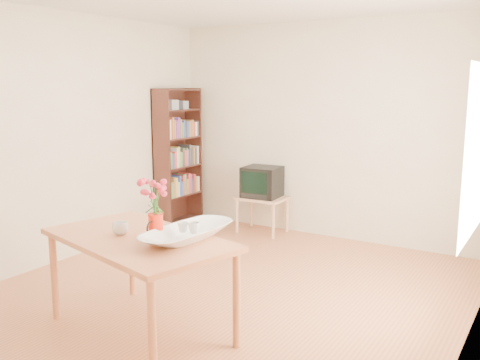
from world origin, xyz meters
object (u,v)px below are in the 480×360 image
Objects in this scene: pitcher at (156,227)px; mug at (120,228)px; bowl at (187,205)px; television at (263,181)px; table at (139,247)px.

pitcher is 1.67× the size of mug.
television is at bearing 108.32° from bowl.
mug is (-0.29, -0.06, -0.04)m from pitcher.
mug is 0.26× the size of television.
pitcher reaches higher than mug.
pitcher is 0.38× the size of bowl.
television is (-0.57, 2.91, -0.02)m from table.
pitcher is at bearing -80.39° from television.
pitcher is at bearing -149.47° from mug.
bowl is at bearing 37.26° from table.
bowl is (0.34, 0.14, 0.33)m from table.
bowl is 1.16× the size of television.
television is (-0.91, 2.76, -0.35)m from bowl.
table is 8.00× the size of pitcher.
table is 0.22m from pitcher.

